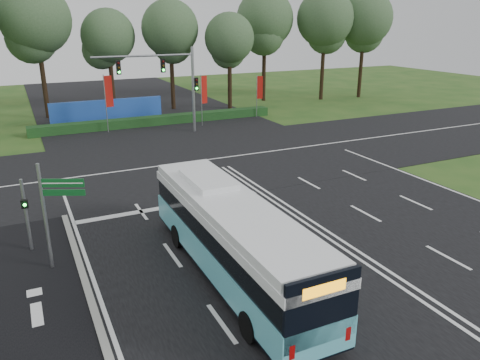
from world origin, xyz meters
name	(u,v)px	position (x,y,z in m)	size (l,w,h in m)	color
ground	(309,226)	(0.00, 0.00, 0.00)	(120.00, 120.00, 0.00)	#254C19
road_main	(309,226)	(0.00, 0.00, 0.02)	(20.00, 120.00, 0.04)	black
road_cross	(211,160)	(0.00, 12.00, 0.03)	(120.00, 14.00, 0.05)	black
bike_path	(14,339)	(-12.50, -3.00, 0.03)	(5.00, 18.00, 0.06)	black
kerb_strip	(96,317)	(-10.10, -3.00, 0.06)	(0.25, 18.00, 0.12)	gray
city_bus	(233,237)	(-5.06, -2.53, 1.62)	(2.48, 11.24, 3.22)	#5AC1D1
pedestrian_signal	(26,213)	(-11.70, 2.93, 1.71)	(0.27, 0.41, 3.13)	gray
street_sign	(53,205)	(-10.75, 0.91, 2.64)	(1.51, 0.75, 4.22)	gray
banner_flag_left	(108,95)	(-4.47, 23.36, 3.14)	(0.70, 0.19, 4.83)	gray
banner_flag_mid	(203,93)	(3.60, 22.31, 2.95)	(0.65, 0.25, 4.53)	gray
banner_flag_right	(259,90)	(9.88, 23.66, 2.66)	(0.57, 0.24, 4.04)	gray
traffic_light_gantry	(172,77)	(0.21, 20.50, 4.66)	(8.41, 0.28, 7.00)	gray
hedge	(158,120)	(0.00, 24.50, 0.40)	(22.00, 1.20, 0.80)	#133414
blue_hoarding	(108,112)	(-4.00, 27.00, 1.10)	(10.00, 0.30, 2.20)	#204CB2
eucalyptus_row	(162,22)	(2.76, 30.93, 8.87)	(54.96, 9.27, 12.79)	black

